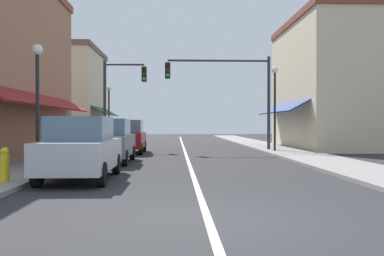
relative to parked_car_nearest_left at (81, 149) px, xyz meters
name	(u,v)px	position (x,y,z in m)	size (l,w,h in m)	color
ground_plane	(185,151)	(3.16, 12.90, -0.88)	(80.00, 80.00, 0.00)	#28282B
sidewalk_left	(90,150)	(-2.34, 12.90, -0.82)	(2.60, 56.00, 0.12)	gray
sidewalk_right	(278,149)	(8.66, 12.90, -0.82)	(2.60, 56.00, 0.12)	gray
lane_center_stripe	(185,151)	(3.16, 12.90, -0.88)	(0.14, 52.00, 0.01)	silver
storefront_right_block	(325,84)	(12.22, 14.90, 3.24)	(5.82, 10.20, 8.23)	beige
storefront_far_left	(62,96)	(-6.58, 22.90, 2.95)	(7.20, 8.20, 7.65)	beige
parked_car_nearest_left	(81,149)	(0.00, 0.00, 0.00)	(1.80, 4.11, 1.77)	#B7BABF
parked_car_second_left	(109,141)	(-0.03, 5.12, 0.00)	(1.79, 4.10, 1.77)	#4C5156
parked_car_third_left	(128,137)	(0.09, 10.75, 0.00)	(1.81, 4.12, 1.77)	maroon
traffic_signal_mast_arm	(231,85)	(5.80, 12.06, 2.89)	(6.01, 0.50, 5.41)	#333333
traffic_signal_left_corner	(119,91)	(-0.79, 13.80, 2.66)	(2.62, 0.50, 5.40)	#333333
street_lamp_left_near	(37,84)	(-1.95, 2.35, 2.01)	(0.36, 0.36, 4.22)	black
street_lamp_right_mid	(275,95)	(7.98, 10.69, 2.27)	(0.36, 0.36, 4.65)	black
street_lamp_left_far	(109,105)	(-2.03, 17.98, 2.03)	(0.36, 0.36, 4.25)	black
fire_hydrant	(5,165)	(-1.60, -1.25, -0.33)	(0.22, 0.22, 0.87)	gold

